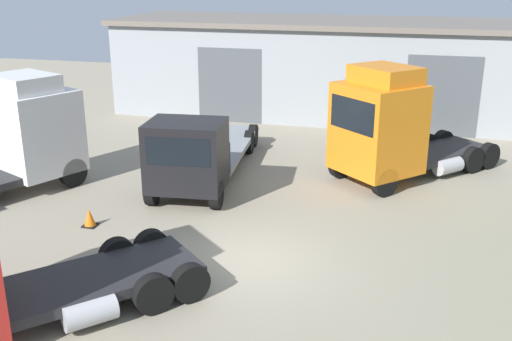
{
  "coord_description": "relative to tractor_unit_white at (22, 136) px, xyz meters",
  "views": [
    {
      "loc": [
        3.79,
        -13.44,
        7.22
      ],
      "look_at": [
        -0.53,
        2.54,
        1.6
      ],
      "focal_mm": 42.0,
      "sensor_mm": 36.0,
      "label": 1
    }
  ],
  "objects": [
    {
      "name": "tractor_unit_white",
      "position": [
        0.0,
        0.0,
        0.0
      ],
      "size": [
        4.78,
        6.62,
        3.89
      ],
      "rotation": [
        0.0,
        0.0,
        1.15
      ],
      "color": "silver",
      "rests_on": "ground_plane"
    },
    {
      "name": "gravel_pile",
      "position": [
        -2.99,
        4.66,
        -0.92
      ],
      "size": [
        4.22,
        4.22,
        1.82
      ],
      "color": "#423D38",
      "rests_on": "ground_plane"
    },
    {
      "name": "warehouse_building",
      "position": [
        8.92,
        13.92,
        0.56
      ],
      "size": [
        22.98,
        6.98,
        4.76
      ],
      "color": "#93999E",
      "rests_on": "ground_plane"
    },
    {
      "name": "flatbed_truck_black",
      "position": [
        5.71,
        1.44,
        -0.57
      ],
      "size": [
        3.24,
        8.39,
        2.67
      ],
      "rotation": [
        0.0,
        0.0,
        -1.47
      ],
      "color": "black",
      "rests_on": "ground_plane"
    },
    {
      "name": "traffic_cone",
      "position": [
        3.77,
        -2.42,
        -1.58
      ],
      "size": [
        0.4,
        0.4,
        0.55
      ],
      "color": "black",
      "rests_on": "ground_plane"
    },
    {
      "name": "ground_plane",
      "position": [
        8.92,
        -3.31,
        -1.83
      ],
      "size": [
        60.0,
        60.0,
        0.0
      ],
      "primitive_type": "plane",
      "color": "gray"
    },
    {
      "name": "tractor_unit_orange",
      "position": [
        11.9,
        3.89,
        0.1
      ],
      "size": [
        6.19,
        6.47,
        4.12
      ],
      "rotation": [
        0.0,
        0.0,
        -2.31
      ],
      "color": "orange",
      "rests_on": "ground_plane"
    }
  ]
}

